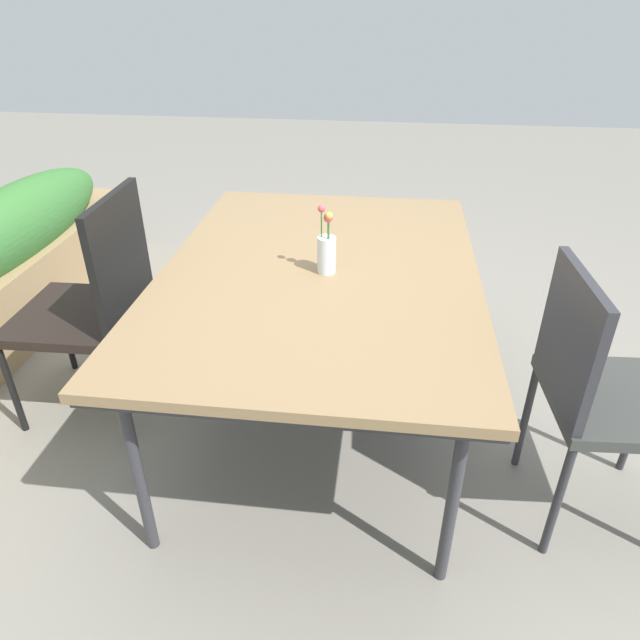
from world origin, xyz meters
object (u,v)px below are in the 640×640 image
(chair_far_side, at_px, (95,298))
(flower_vase, at_px, (326,251))
(chair_near_left, at_px, (600,385))
(dining_table, at_px, (320,278))

(chair_far_side, height_order, flower_vase, flower_vase)
(chair_near_left, height_order, flower_vase, flower_vase)
(dining_table, distance_m, chair_near_left, 1.02)
(chair_far_side, distance_m, flower_vase, 0.99)
(chair_near_left, distance_m, chair_far_side, 1.91)
(chair_far_side, xyz_separation_m, flower_vase, (-0.03, -0.95, 0.27))
(chair_far_side, bearing_deg, dining_table, -91.21)
(dining_table, height_order, chair_far_side, chair_far_side)
(dining_table, relative_size, chair_far_side, 1.73)
(chair_near_left, xyz_separation_m, flower_vase, (0.35, 0.91, 0.26))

